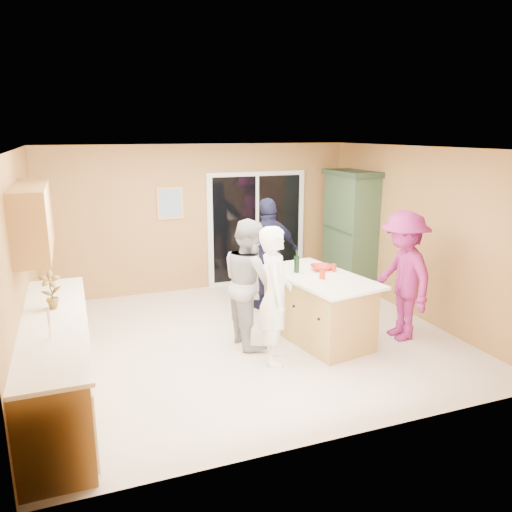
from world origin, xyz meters
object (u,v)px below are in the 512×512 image
object	(u,v)px
woman_grey	(250,282)
woman_navy	(269,254)
woman_magenta	(403,276)
kitchen_island	(318,309)
woman_white	(275,296)
green_hutch	(350,232)

from	to	relation	value
woman_grey	woman_navy	distance (m)	1.41
woman_magenta	kitchen_island	bearing A→B (deg)	-103.18
kitchen_island	woman_navy	size ratio (longest dim) A/B	1.04
woman_grey	woman_navy	size ratio (longest dim) A/B	0.95
woman_magenta	woman_white	bearing A→B (deg)	-82.58
woman_navy	woman_magenta	size ratio (longest dim) A/B	1.01
woman_navy	woman_magenta	xyz separation A→B (m)	(1.27, -1.75, -0.01)
woman_white	green_hutch	bearing A→B (deg)	-26.87
woman_white	woman_magenta	size ratio (longest dim) A/B	0.97
woman_navy	green_hutch	bearing A→B (deg)	-172.60
kitchen_island	green_hutch	bearing A→B (deg)	39.72
woman_grey	woman_navy	bearing A→B (deg)	-35.04
kitchen_island	woman_navy	xyz separation A→B (m)	(-0.17, 1.39, 0.47)
woman_white	woman_magenta	xyz separation A→B (m)	(1.92, 0.08, 0.03)
kitchen_island	woman_magenta	distance (m)	1.24
kitchen_island	green_hutch	size ratio (longest dim) A/B	0.87
woman_white	woman_grey	distance (m)	0.65
green_hutch	woman_grey	size ratio (longest dim) A/B	1.25
green_hutch	woman_white	size ratio (longest dim) A/B	1.24
kitchen_island	green_hutch	xyz separation A→B (m)	(1.59, 1.86, 0.62)
woman_grey	woman_magenta	bearing A→B (deg)	-108.17
woman_navy	woman_grey	bearing A→B (deg)	50.08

